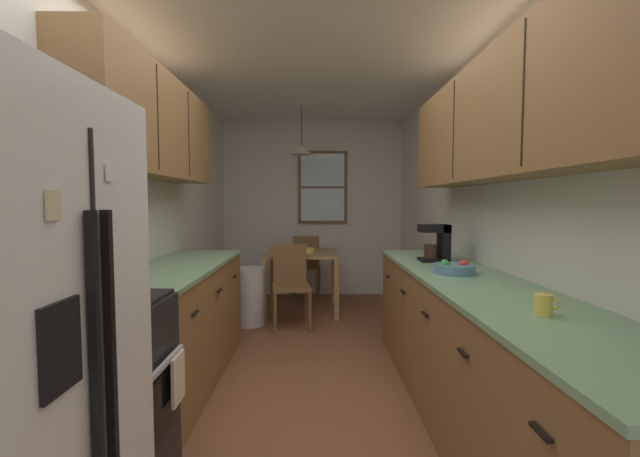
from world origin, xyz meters
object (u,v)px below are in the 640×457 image
object	(u,v)px
microwave_over_range	(53,126)
mug_by_coffeemaker	(544,305)
stove_range	(89,399)
coffee_maker	(437,242)
table_serving_bowl	(306,250)
fruit_bowl	(454,268)
dining_chair_far	(305,264)
dining_table	(302,261)
trash_bin	(249,296)
dining_chair_near	(291,281)
storage_canister	(140,265)

from	to	relation	value
microwave_over_range	mug_by_coffeemaker	world-z (taller)	microwave_over_range
stove_range	coffee_maker	xyz separation A→B (m)	(1.99, 1.39, 0.58)
coffee_maker	table_serving_bowl	xyz separation A→B (m)	(-1.08, 1.83, -0.28)
stove_range	fruit_bowl	bearing A→B (deg)	23.10
dining_chair_far	table_serving_bowl	bearing A→B (deg)	-87.84
dining_table	trash_bin	distance (m)	0.87
coffee_maker	table_serving_bowl	world-z (taller)	coffee_maker
dining_table	coffee_maker	distance (m)	2.25
dining_chair_near	fruit_bowl	size ratio (longest dim) A/B	3.35
mug_by_coffeemaker	table_serving_bowl	world-z (taller)	mug_by_coffeemaker
fruit_bowl	storage_canister	bearing A→B (deg)	-173.06
microwave_over_range	dining_chair_far	world-z (taller)	microwave_over_range
dining_chair_far	coffee_maker	distance (m)	2.84
table_serving_bowl	coffee_maker	bearing A→B (deg)	-59.47
microwave_over_range	coffee_maker	distance (m)	2.61
dining_chair_near	mug_by_coffeemaker	distance (m)	3.09
dining_chair_far	table_serving_bowl	distance (m)	0.78
dining_chair_near	dining_chair_far	bearing A→B (deg)	84.37
coffee_maker	table_serving_bowl	size ratio (longest dim) A/B	1.42
stove_range	trash_bin	world-z (taller)	stove_range
stove_range	dining_table	xyz separation A→B (m)	(0.86, 3.29, 0.16)
dining_table	dining_chair_near	bearing A→B (deg)	-98.56
dining_table	coffee_maker	xyz separation A→B (m)	(1.14, -1.90, 0.42)
coffee_maker	fruit_bowl	bearing A→B (deg)	-95.87
dining_chair_far	storage_canister	distance (m)	3.51
microwave_over_range	dining_chair_near	size ratio (longest dim) A/B	0.63
coffee_maker	stove_range	bearing A→B (deg)	-145.10
dining_chair_near	stove_range	bearing A→B (deg)	-106.11
stove_range	dining_chair_far	size ratio (longest dim) A/B	1.22
dining_chair_near	table_serving_bowl	world-z (taller)	dining_chair_near
dining_table	microwave_over_range	bearing A→B (deg)	-106.47
dining_table	dining_chair_far	distance (m)	0.67
dining_table	dining_chair_far	world-z (taller)	dining_chair_far
stove_range	trash_bin	distance (m)	2.72
dining_table	storage_canister	xyz separation A→B (m)	(-0.86, -2.70, 0.37)
microwave_over_range	dining_chair_far	xyz separation A→B (m)	(1.00, 3.95, -1.20)
storage_canister	fruit_bowl	xyz separation A→B (m)	(1.94, 0.24, -0.06)
trash_bin	coffee_maker	size ratio (longest dim) A/B	2.20
dining_chair_near	coffee_maker	xyz separation A→B (m)	(1.23, -1.24, 0.55)
dining_table	table_serving_bowl	xyz separation A→B (m)	(0.06, -0.07, 0.14)
storage_canister	dining_table	bearing A→B (deg)	72.25
trash_bin	fruit_bowl	distance (m)	2.57
mug_by_coffeemaker	fruit_bowl	distance (m)	1.00
mug_by_coffeemaker	dining_chair_far	bearing A→B (deg)	104.66
dining_chair_near	dining_chair_far	xyz separation A→B (m)	(0.13, 1.31, 0.00)
dining_chair_far	fruit_bowl	bearing A→B (deg)	-71.46
dining_chair_far	storage_canister	size ratio (longest dim) A/B	4.62
fruit_bowl	table_serving_bowl	xyz separation A→B (m)	(-1.02, 2.39, -0.16)
dining_chair_far	mug_by_coffeemaker	world-z (taller)	mug_by_coffeemaker
dining_chair_near	fruit_bowl	bearing A→B (deg)	-56.94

